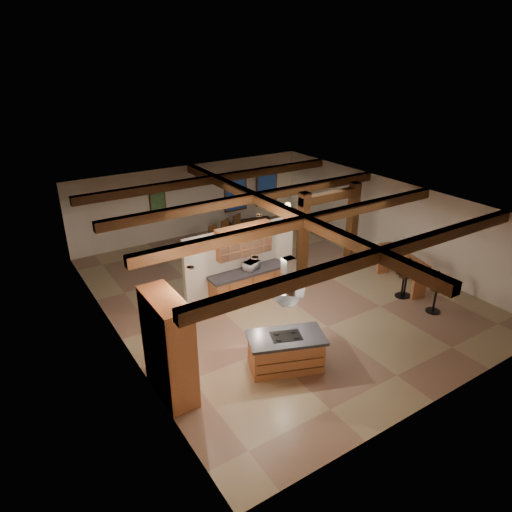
{
  "coord_description": "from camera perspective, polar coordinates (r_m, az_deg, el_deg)",
  "views": [
    {
      "loc": [
        -7.47,
        -10.44,
        6.98
      ],
      "look_at": [
        -0.45,
        0.5,
        1.14
      ],
      "focal_mm": 32.0,
      "sensor_mm": 36.0,
      "label": 1
    }
  ],
  "objects": [
    {
      "name": "bar_counter",
      "position": [
        15.36,
        17.75,
        -1.01
      ],
      "size": [
        0.97,
        2.15,
        1.09
      ],
      "color": "#AA6336",
      "rests_on": "ground"
    },
    {
      "name": "microwave",
      "position": [
        13.78,
        -0.58,
        -1.2
      ],
      "size": [
        0.55,
        0.45,
        0.26
      ],
      "primitive_type": "imported",
      "rotation": [
        0.0,
        0.0,
        3.46
      ],
      "color": "#B3B3B7",
      "rests_on": "back_counter"
    },
    {
      "name": "kitchen_island",
      "position": [
        11.12,
        3.74,
        -11.82
      ],
      "size": [
        2.03,
        1.54,
        0.9
      ],
      "color": "#AA6336",
      "rests_on": "ground"
    },
    {
      "name": "sofa",
      "position": [
        19.47,
        -0.95,
        4.12
      ],
      "size": [
        2.15,
        1.23,
        0.59
      ],
      "primitive_type": "imported",
      "rotation": [
        0.0,
        0.0,
        2.91
      ],
      "color": "black",
      "rests_on": "ground"
    },
    {
      "name": "back_windows",
      "position": [
        20.09,
        -0.59,
        8.37
      ],
      "size": [
        2.7,
        0.07,
        1.7
      ],
      "color": "#391C0E",
      "rests_on": "room_walls"
    },
    {
      "name": "dining_chairs",
      "position": [
        17.1,
        -2.54,
        2.35
      ],
      "size": [
        2.42,
        2.42,
        1.23
      ],
      "color": "#391C0E",
      "rests_on": "ground"
    },
    {
      "name": "room_walls",
      "position": [
        13.85,
        2.68,
        2.12
      ],
      "size": [
        12.0,
        12.0,
        12.0
      ],
      "color": "silver",
      "rests_on": "ground"
    },
    {
      "name": "recessed_cans",
      "position": [
        10.66,
        -2.36,
        1.5
      ],
      "size": [
        3.16,
        2.46,
        0.03
      ],
      "color": "silver",
      "rests_on": "room_walls"
    },
    {
      "name": "pantry_cabinet",
      "position": [
        10.13,
        -10.86,
        -11.08
      ],
      "size": [
        0.67,
        1.6,
        2.4
      ],
      "color": "#AA6336",
      "rests_on": "ground"
    },
    {
      "name": "back_counter",
      "position": [
        13.98,
        -1.04,
        -3.53
      ],
      "size": [
        2.5,
        0.66,
        0.94
      ],
      "color": "#AA6336",
      "rests_on": "ground"
    },
    {
      "name": "dining_table",
      "position": [
        17.22,
        -2.53,
        1.37
      ],
      "size": [
        1.97,
        1.51,
        0.61
      ],
      "primitive_type": "imported",
      "rotation": [
        0.0,
        0.0,
        -0.35
      ],
      "color": "#3E1F0F",
      "rests_on": "ground"
    },
    {
      "name": "upper_display_cabinet",
      "position": [
        13.55,
        -1.53,
        1.95
      ],
      "size": [
        1.8,
        0.36,
        0.95
      ],
      "color": "#AA6336",
      "rests_on": "partition_wall"
    },
    {
      "name": "bar_stool_a",
      "position": [
        14.2,
        21.46,
        -4.27
      ],
      "size": [
        0.42,
        0.44,
        1.21
      ],
      "color": "black",
      "rests_on": "ground"
    },
    {
      "name": "table_lamp",
      "position": [
        20.45,
        4.0,
        6.38
      ],
      "size": [
        0.28,
        0.28,
        0.33
      ],
      "color": "black",
      "rests_on": "side_table"
    },
    {
      "name": "side_table",
      "position": [
        20.6,
        3.96,
        5.09
      ],
      "size": [
        0.52,
        0.52,
        0.51
      ],
      "primitive_type": "cube",
      "rotation": [
        0.0,
        0.0,
        0.33
      ],
      "color": "#391C0E",
      "rests_on": "ground"
    },
    {
      "name": "bar_stool_c",
      "position": [
        14.8,
        18.19,
        -2.6
      ],
      "size": [
        0.45,
        0.46,
        1.2
      ],
      "color": "black",
      "rests_on": "ground"
    },
    {
      "name": "framed_art",
      "position": [
        18.21,
        -12.21,
        6.79
      ],
      "size": [
        0.65,
        0.05,
        0.85
      ],
      "color": "#391C0E",
      "rests_on": "room_walls"
    },
    {
      "name": "ceiling_beams",
      "position": [
        13.51,
        2.76,
        5.97
      ],
      "size": [
        10.0,
        12.0,
        0.28
      ],
      "color": "#391C0E",
      "rests_on": "room_walls"
    },
    {
      "name": "timber_posts",
      "position": [
        15.69,
        9.12,
        4.47
      ],
      "size": [
        2.5,
        0.3,
        2.9
      ],
      "color": "#391C0E",
      "rests_on": "ground"
    },
    {
      "name": "range_hood",
      "position": [
        10.39,
        3.93,
        -5.87
      ],
      "size": [
        1.1,
        1.1,
        1.4
      ],
      "color": "silver",
      "rests_on": "room_walls"
    },
    {
      "name": "partition_wall",
      "position": [
        14.0,
        -1.9,
        -0.64
      ],
      "size": [
        3.8,
        0.18,
        2.2
      ],
      "primitive_type": "cube",
      "color": "silver",
      "rests_on": "ground"
    },
    {
      "name": "bar_stool_b",
      "position": [
        14.73,
        17.83,
        -2.78
      ],
      "size": [
        0.4,
        0.42,
        1.15
      ],
      "color": "black",
      "rests_on": "ground"
    },
    {
      "name": "ground",
      "position": [
        14.61,
        2.55,
        -4.36
      ],
      "size": [
        12.0,
        12.0,
        0.0
      ],
      "primitive_type": "plane",
      "color": "tan",
      "rests_on": "ground"
    }
  ]
}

